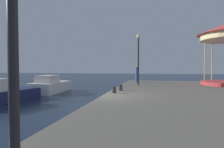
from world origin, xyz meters
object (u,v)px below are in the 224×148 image
at_px(bollard_south, 114,90).
at_px(bollard_north, 121,88).
at_px(lamp_post_mid_promenade, 138,51).
at_px(motorboat_white, 50,86).
at_px(person_by_the_water, 137,74).

xyz_separation_m(bollard_south, bollard_north, (0.20, 1.18, 0.00)).
bearing_deg(lamp_post_mid_promenade, motorboat_white, -178.01).
distance_m(bollard_north, person_by_the_water, 7.24).
bearing_deg(motorboat_white, bollard_south, -35.16).
bearing_deg(bollard_north, bollard_south, -99.52).
distance_m(motorboat_white, person_by_the_water, 8.55).
relative_size(motorboat_white, bollard_north, 11.08).
relative_size(lamp_post_mid_promenade, person_by_the_water, 2.45).
relative_size(lamp_post_mid_promenade, bollard_north, 10.82).
relative_size(bollard_south, person_by_the_water, 0.23).
bearing_deg(person_by_the_water, bollard_north, -94.35).
distance_m(lamp_post_mid_promenade, bollard_south, 6.01).
height_order(motorboat_white, bollard_north, motorboat_white).
bearing_deg(motorboat_white, lamp_post_mid_promenade, 1.99).
distance_m(bollard_south, bollard_north, 1.19).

